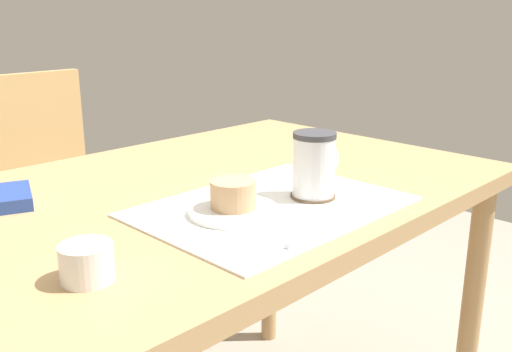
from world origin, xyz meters
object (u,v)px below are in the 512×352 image
at_px(wooden_chair, 50,208).
at_px(pastry_plate, 233,211).
at_px(sugar_bowl, 87,263).
at_px(dining_table, 214,222).
at_px(coffee_mug, 315,164).
at_px(pastry, 233,194).

height_order(wooden_chair, pastry_plate, wooden_chair).
bearing_deg(sugar_bowl, dining_table, 27.58).
bearing_deg(dining_table, coffee_mug, -71.92).
bearing_deg(wooden_chair, pastry, 82.84).
bearing_deg(coffee_mug, pastry, 167.34).
distance_m(pastry_plate, coffee_mug, 0.18).
height_order(pastry_plate, pastry, pastry).
distance_m(pastry, sugar_bowl, 0.30).
xyz_separation_m(dining_table, pastry_plate, (-0.10, -0.17, 0.09)).
bearing_deg(pastry_plate, sugar_bowl, -172.60).
bearing_deg(pastry_plate, coffee_mug, -12.66).
xyz_separation_m(dining_table, wooden_chair, (-0.00, 0.75, -0.16)).
relative_size(wooden_chair, coffee_mug, 7.59).
height_order(wooden_chair, pastry, wooden_chair).
distance_m(wooden_chair, pastry_plate, 0.96).
xyz_separation_m(pastry_plate, coffee_mug, (0.17, -0.04, 0.06)).
height_order(dining_table, wooden_chair, wooden_chair).
bearing_deg(pastry_plate, pastry, 0.00).
bearing_deg(sugar_bowl, wooden_chair, 67.78).
bearing_deg(wooden_chair, sugar_bowl, 66.63).
bearing_deg(coffee_mug, pastry_plate, 167.34).
relative_size(dining_table, wooden_chair, 1.31).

